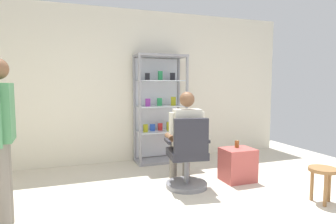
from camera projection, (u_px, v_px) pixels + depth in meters
The scene contains 8 objects.
back_wall at pixel (134, 86), 5.24m from camera, with size 6.00×0.10×2.70m, color silver.
display_cabinet_main at pixel (159, 108), 5.19m from camera, with size 0.90×0.45×1.90m.
office_chair at pixel (188, 160), 3.83m from camera, with size 0.60×0.56×0.96m.
seated_shopkeeper at pixel (185, 134), 3.96m from camera, with size 0.53×0.60×1.29m.
storage_crate at pixel (238, 165), 4.16m from camera, with size 0.45×0.37×0.47m, color #B24C47.
tea_glass at pixel (237, 144), 4.20m from camera, with size 0.06×0.06×0.10m, color brown.
standing_customer at pixel (1, 133), 2.73m from camera, with size 0.23×0.52×1.63m.
wooden_stool at pixel (323, 175), 3.37m from camera, with size 0.32×0.32×0.42m.
Camera 1 is at (-1.22, -2.15, 1.39)m, focal length 30.94 mm.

